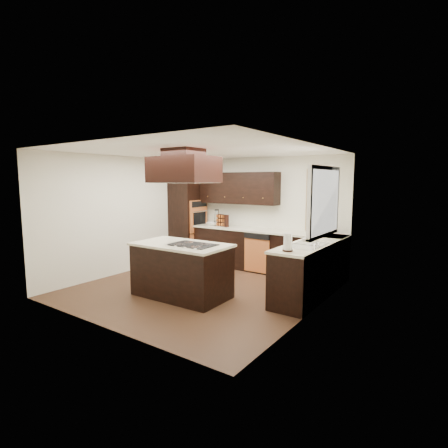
{
  "coord_description": "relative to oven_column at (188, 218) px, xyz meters",
  "views": [
    {
      "loc": [
        3.93,
        -4.89,
        1.98
      ],
      "look_at": [
        0.1,
        0.6,
        1.15
      ],
      "focal_mm": 28.0,
      "sensor_mm": 36.0,
      "label": 1
    }
  ],
  "objects": [
    {
      "name": "spice_rack",
      "position": [
        1.06,
        0.03,
        0.0
      ],
      "size": [
        0.35,
        0.19,
        0.28
      ],
      "primitive_type": "cube",
      "rotation": [
        0.0,
        0.0,
        -0.35
      ],
      "color": "black",
      "rests_on": "countertop_back"
    },
    {
      "name": "hood_duct",
      "position": [
        1.88,
        -2.25,
        1.38
      ],
      "size": [
        0.55,
        0.5,
        0.13
      ],
      "primitive_type": "cube",
      "color": "black",
      "rests_on": "ceiling"
    },
    {
      "name": "wall_left",
      "position": [
        -0.33,
        -1.71,
        0.19
      ],
      "size": [
        0.02,
        4.2,
        2.5
      ],
      "primitive_type": "cube",
      "color": "silver",
      "rests_on": "ground"
    },
    {
      "name": "wall_front",
      "position": [
        1.78,
        -3.81,
        0.19
      ],
      "size": [
        4.2,
        0.02,
        2.5
      ],
      "primitive_type": "cube",
      "color": "silver",
      "rests_on": "ground"
    },
    {
      "name": "blender_pitcher",
      "position": [
        0.83,
        0.1,
        0.09
      ],
      "size": [
        0.13,
        0.13,
        0.26
      ],
      "primitive_type": "cone",
      "color": "silver",
      "rests_on": "blender_base"
    },
    {
      "name": "range_hood",
      "position": [
        1.88,
        -2.25,
        1.1
      ],
      "size": [
        1.05,
        0.72,
        0.42
      ],
      "primitive_type": "cube",
      "color": "black",
      "rests_on": "ceiling"
    },
    {
      "name": "island_top",
      "position": [
        1.76,
        -2.22,
        -0.16
      ],
      "size": [
        1.68,
        0.97,
        0.04
      ],
      "primitive_type": "cube",
      "rotation": [
        0.0,
        0.0,
        0.02
      ],
      "color": "beige",
      "rests_on": "island"
    },
    {
      "name": "mixing_bowl",
      "position": [
        0.75,
        0.04,
        -0.1
      ],
      "size": [
        0.35,
        0.35,
        0.07
      ],
      "primitive_type": "imported",
      "rotation": [
        0.0,
        0.0,
        0.22
      ],
      "color": "silver",
      "rests_on": "countertop_back"
    },
    {
      "name": "blender_base",
      "position": [
        0.83,
        0.1,
        -0.09
      ],
      "size": [
        0.15,
        0.15,
        0.1
      ],
      "primitive_type": "cylinder",
      "color": "silver",
      "rests_on": "countertop_back"
    },
    {
      "name": "paper_towel",
      "position": [
        3.52,
        -1.78,
        -0.0
      ],
      "size": [
        0.16,
        0.16,
        0.28
      ],
      "primitive_type": "cylinder",
      "rotation": [
        0.0,
        0.0,
        0.29
      ],
      "color": "silver",
      "rests_on": "countertop_right"
    },
    {
      "name": "sink_rim",
      "position": [
        3.58,
        -1.16,
        -0.14
      ],
      "size": [
        0.52,
        0.84,
        0.01
      ],
      "primitive_type": "cube",
      "color": "silver",
      "rests_on": "countertop_right"
    },
    {
      "name": "ceiling",
      "position": [
        1.78,
        -1.71,
        1.45
      ],
      "size": [
        4.2,
        4.2,
        0.02
      ],
      "primitive_type": "cube",
      "color": "white",
      "rests_on": "ground"
    },
    {
      "name": "wall_back",
      "position": [
        1.78,
        0.4,
        0.19
      ],
      "size": [
        4.2,
        0.02,
        2.5
      ],
      "primitive_type": "cube",
      "color": "silver",
      "rests_on": "ground"
    },
    {
      "name": "island",
      "position": [
        1.76,
        -2.22,
        -0.62
      ],
      "size": [
        1.62,
        0.91,
        0.88
      ],
      "primitive_type": "cube",
      "rotation": [
        0.0,
        0.0,
        0.02
      ],
      "color": "black",
      "rests_on": "floor"
    },
    {
      "name": "soap_bottle",
      "position": [
        3.48,
        -0.71,
        -0.04
      ],
      "size": [
        0.11,
        0.11,
        0.19
      ],
      "primitive_type": "imported",
      "rotation": [
        0.0,
        0.0,
        -0.35
      ],
      "color": "silver",
      "rests_on": "countertop_right"
    },
    {
      "name": "window_frame",
      "position": [
        3.85,
        -1.16,
        0.59
      ],
      "size": [
        0.06,
        1.32,
        1.12
      ],
      "primitive_type": "cube",
      "color": "silver",
      "rests_on": "wall_right"
    },
    {
      "name": "curtain_right",
      "position": [
        3.79,
        -0.74,
        0.64
      ],
      "size": [
        0.02,
        0.34,
        0.9
      ],
      "primitive_type": "cube",
      "color": "beige",
      "rests_on": "wall_right"
    },
    {
      "name": "base_cabinets_back",
      "position": [
        1.81,
        0.09,
        -0.62
      ],
      "size": [
        2.93,
        0.6,
        0.88
      ],
      "primitive_type": "cube",
      "color": "black",
      "rests_on": "floor"
    },
    {
      "name": "curtain_left",
      "position": [
        3.79,
        -1.57,
        0.64
      ],
      "size": [
        0.02,
        0.34,
        0.9
      ],
      "primitive_type": "cube",
      "color": "beige",
      "rests_on": "wall_right"
    },
    {
      "name": "window_pane",
      "position": [
        3.87,
        -1.16,
        0.59
      ],
      "size": [
        0.0,
        1.2,
        1.0
      ],
      "primitive_type": "cube",
      "color": "white",
      "rests_on": "wall_right"
    },
    {
      "name": "base_cabinets_right",
      "position": [
        3.58,
        -0.8,
        -0.62
      ],
      "size": [
        0.6,
        2.4,
        0.88
      ],
      "primitive_type": "cube",
      "color": "black",
      "rests_on": "floor"
    },
    {
      "name": "oven_column",
      "position": [
        0.0,
        0.0,
        0.0
      ],
      "size": [
        0.65,
        0.75,
        2.12
      ],
      "primitive_type": "cube",
      "color": "black",
      "rests_on": "floor"
    },
    {
      "name": "floor",
      "position": [
        1.78,
        -1.71,
        -1.07
      ],
      "size": [
        4.2,
        4.2,
        0.02
      ],
      "primitive_type": "cube",
      "color": "brown",
      "rests_on": "ground"
    },
    {
      "name": "wall_right",
      "position": [
        3.88,
        -1.71,
        0.19
      ],
      "size": [
        0.02,
        4.2,
        2.5
      ],
      "primitive_type": "cube",
      "color": "silver",
      "rests_on": "ground"
    },
    {
      "name": "countertop_right",
      "position": [
        3.56,
        -0.8,
        -0.16
      ],
      "size": [
        0.63,
        2.4,
        0.04
      ],
      "primitive_type": "cube",
      "color": "beige",
      "rests_on": "base_cabinets_right"
    },
    {
      "name": "upper_cabinets",
      "position": [
        1.34,
        0.23,
        0.75
      ],
      "size": [
        2.0,
        0.34,
        0.72
      ],
      "primitive_type": "cube",
      "color": "black",
      "rests_on": "wall_back"
    },
    {
      "name": "cooktop",
      "position": [
        2.01,
        -2.21,
        -0.13
      ],
      "size": [
        0.77,
        0.52,
        0.01
      ],
      "primitive_type": "cube",
      "rotation": [
        0.0,
        0.0,
        0.02
      ],
      "color": "black",
      "rests_on": "island_top"
    },
    {
      "name": "dishwasher_front",
      "position": [
        2.1,
        -0.2,
        -0.66
      ],
      "size": [
        0.6,
        0.05,
        0.72
      ],
      "primitive_type": "cube",
      "color": "orange",
      "rests_on": "floor"
    },
    {
      "name": "wall_oven_face",
      "position": [
        0.35,
        0.0,
        0.06
      ],
      "size": [
        0.05,
        0.62,
        0.78
      ],
      "primitive_type": "cube",
      "color": "orange",
      "rests_on": "oven_column"
    },
    {
      "name": "countertop_back",
      "position": [
        1.81,
        0.08,
        -0.16
      ],
      "size": [
        2.93,
        0.63,
        0.04
      ],
      "primitive_type": "cube",
      "color": "beige",
      "rests_on": "base_cabinets_back"
    }
  ]
}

